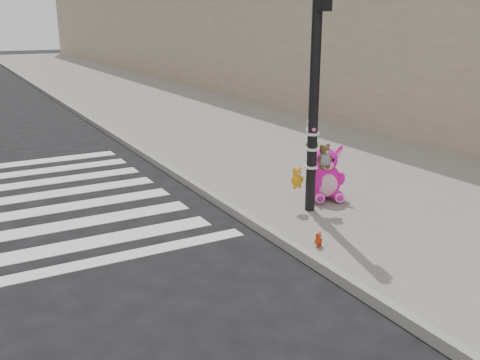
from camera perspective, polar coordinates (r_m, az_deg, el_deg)
ground at (r=6.45m, az=-2.14°, el=-12.95°), size 120.00×120.00×0.00m
sidewalk_near at (r=17.08m, az=-2.37°, el=6.12°), size 7.00×80.00×0.14m
curb_edge at (r=15.87m, az=-13.62°, el=4.85°), size 0.12×80.00×0.15m
signal_pole at (r=8.66m, az=7.91°, el=7.29°), size 0.69×0.49×4.00m
pink_bunny at (r=9.55m, az=9.06°, el=0.34°), size 0.81×0.87×0.98m
red_teddy at (r=7.60m, az=8.36°, el=-6.31°), size 0.17×0.14×0.21m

